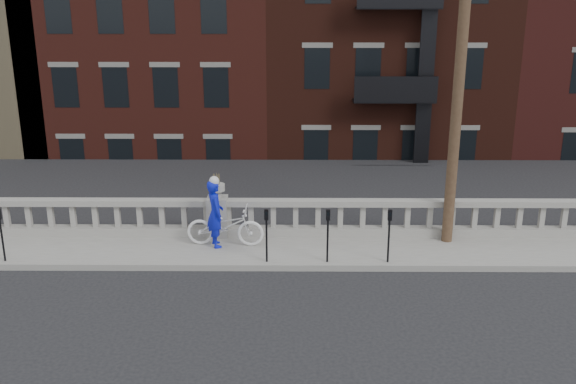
{
  "coord_description": "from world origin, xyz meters",
  "views": [
    {
      "loc": [
        2.04,
        -12.54,
        6.51
      ],
      "look_at": [
        1.93,
        3.2,
        1.64
      ],
      "focal_mm": 40.0,
      "sensor_mm": 36.0,
      "label": 1
    }
  ],
  "objects": [
    {
      "name": "ground",
      "position": [
        0.0,
        0.0,
        0.0
      ],
      "size": [
        120.0,
        120.0,
        0.0
      ],
      "primitive_type": "plane",
      "color": "black",
      "rests_on": "ground"
    },
    {
      "name": "sidewalk",
      "position": [
        0.0,
        3.0,
        0.07
      ],
      "size": [
        32.0,
        2.2,
        0.15
      ],
      "primitive_type": "cube",
      "color": "gray",
      "rests_on": "ground"
    },
    {
      "name": "balustrade",
      "position": [
        0.0,
        3.95,
        0.64
      ],
      "size": [
        28.0,
        0.34,
        1.03
      ],
      "color": "gray",
      "rests_on": "sidewalk"
    },
    {
      "name": "planter_pedestal",
      "position": [
        0.0,
        3.95,
        0.83
      ],
      "size": [
        0.55,
        0.55,
        1.76
      ],
      "color": "gray",
      "rests_on": "sidewalk"
    },
    {
      "name": "lower_level",
      "position": [
        0.56,
        23.04,
        2.63
      ],
      "size": [
        80.0,
        44.0,
        20.8
      ],
      "color": "#605E59",
      "rests_on": "ground"
    },
    {
      "name": "utility_pole",
      "position": [
        6.2,
        3.6,
        5.24
      ],
      "size": [
        1.6,
        0.28,
        10.0
      ],
      "color": "#422D1E",
      "rests_on": "sidewalk"
    },
    {
      "name": "parking_meter_a",
      "position": [
        -5.12,
        2.15,
        1.0
      ],
      "size": [
        0.1,
        0.09,
        1.36
      ],
      "color": "black",
      "rests_on": "sidewalk"
    },
    {
      "name": "parking_meter_b",
      "position": [
        1.41,
        2.15,
        1.0
      ],
      "size": [
        0.1,
        0.09,
        1.36
      ],
      "color": "black",
      "rests_on": "sidewalk"
    },
    {
      "name": "parking_meter_c",
      "position": [
        2.91,
        2.15,
        1.0
      ],
      "size": [
        0.1,
        0.09,
        1.36
      ],
      "color": "black",
      "rests_on": "sidewalk"
    },
    {
      "name": "parking_meter_d",
      "position": [
        4.41,
        2.15,
        1.0
      ],
      "size": [
        0.1,
        0.09,
        1.36
      ],
      "color": "black",
      "rests_on": "sidewalk"
    },
    {
      "name": "bicycle",
      "position": [
        0.27,
        3.26,
        0.68
      ],
      "size": [
        2.07,
        0.84,
        1.07
      ],
      "primitive_type": "imported",
      "rotation": [
        0.0,
        0.0,
        1.51
      ],
      "color": "white",
      "rests_on": "sidewalk"
    },
    {
      "name": "cyclist",
      "position": [
        0.03,
        3.2,
        1.05
      ],
      "size": [
        0.62,
        0.76,
        1.79
      ],
      "primitive_type": "imported",
      "rotation": [
        0.0,
        0.0,
        1.91
      ],
      "color": "#0C17C0",
      "rests_on": "sidewalk"
    }
  ]
}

